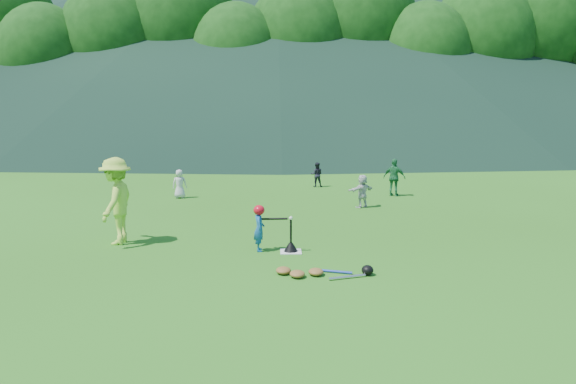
% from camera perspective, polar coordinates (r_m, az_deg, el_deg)
% --- Properties ---
extents(ground, '(120.00, 120.00, 0.00)m').
position_cam_1_polar(ground, '(12.02, 0.29, -6.11)').
color(ground, '#286116').
rests_on(ground, ground).
extents(home_plate, '(0.45, 0.45, 0.02)m').
position_cam_1_polar(home_plate, '(12.02, 0.29, -6.07)').
color(home_plate, silver).
rests_on(home_plate, ground).
extents(baseball, '(0.08, 0.08, 0.08)m').
position_cam_1_polar(baseball, '(11.85, 0.30, -2.67)').
color(baseball, white).
rests_on(baseball, batting_tee).
extents(batter_child, '(0.26, 0.37, 0.97)m').
position_cam_1_polar(batter_child, '(12.02, -2.95, -3.74)').
color(batter_child, '#155293').
rests_on(batter_child, ground).
extents(adult_coach, '(0.84, 1.32, 1.95)m').
position_cam_1_polar(adult_coach, '(13.10, -17.05, -0.88)').
color(adult_coach, '#ACDA40').
rests_on(adult_coach, ground).
extents(fielder_a, '(0.49, 0.33, 0.96)m').
position_cam_1_polar(fielder_a, '(19.02, -10.95, 0.82)').
color(fielder_a, beige).
rests_on(fielder_a, ground).
extents(fielder_b, '(0.48, 0.39, 0.93)m').
position_cam_1_polar(fielder_b, '(21.25, 2.93, 1.78)').
color(fielder_b, black).
rests_on(fielder_b, ground).
extents(fielder_c, '(0.81, 0.61, 1.28)m').
position_cam_1_polar(fielder_c, '(19.42, 10.75, 1.46)').
color(fielder_c, '#216F3C').
rests_on(fielder_c, ground).
extents(fielder_d, '(0.95, 0.75, 1.01)m').
position_cam_1_polar(fielder_d, '(17.13, 7.56, 0.09)').
color(fielder_d, silver).
rests_on(fielder_d, ground).
extents(batting_tee, '(0.30, 0.30, 0.68)m').
position_cam_1_polar(batting_tee, '(11.99, 0.29, -5.52)').
color(batting_tee, black).
rests_on(batting_tee, home_plate).
extents(batter_gear, '(0.73, 0.26, 0.33)m').
position_cam_1_polar(batter_gear, '(11.93, -2.84, -1.92)').
color(batter_gear, red).
rests_on(batter_gear, ground).
extents(equipment_pile, '(1.80, 0.63, 0.19)m').
position_cam_1_polar(equipment_pile, '(10.44, 2.87, -8.11)').
color(equipment_pile, olive).
rests_on(equipment_pile, ground).
extents(outfield_fence, '(70.07, 0.08, 1.33)m').
position_cam_1_polar(outfield_fence, '(39.67, -0.91, 5.48)').
color(outfield_fence, gray).
rests_on(outfield_fence, ground).
extents(tree_line, '(70.04, 11.40, 14.82)m').
position_cam_1_polar(tree_line, '(45.71, -0.73, 15.37)').
color(tree_line, '#382314').
rests_on(tree_line, ground).
extents(distant_hills, '(155.00, 140.00, 32.00)m').
position_cam_1_polar(distant_hills, '(94.44, -6.05, 16.16)').
color(distant_hills, black).
rests_on(distant_hills, ground).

